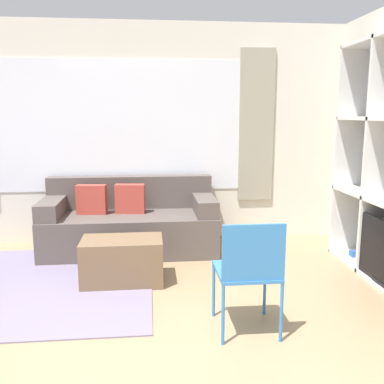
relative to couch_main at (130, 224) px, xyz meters
The scene contains 6 objects.
ground_plane 2.50m from the couch_main, 92.88° to the right, with size 16.00×16.00×0.00m, color #9E7F5B.
wall_back 1.14m from the couch_main, 104.95° to the left, with size 6.85×0.11×2.70m.
area_rug 1.46m from the couch_main, 136.24° to the right, with size 2.55×2.13×0.01m, color slate.
couch_main is the anchor object (origin of this frame).
ottoman 1.00m from the couch_main, 91.77° to the right, with size 0.76×0.45×0.43m.
folding_chair 2.29m from the couch_main, 65.71° to the right, with size 0.44×0.46×0.86m.
Camera 1 is at (0.36, -2.47, 1.59)m, focal length 40.00 mm.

